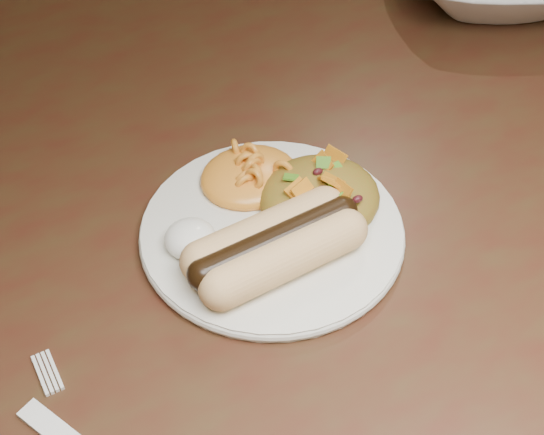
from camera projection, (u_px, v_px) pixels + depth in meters
table at (245, 279)px, 0.70m from camera, size 1.60×0.90×0.75m
plate at (272, 231)px, 0.61m from camera, size 0.23×0.23×0.01m
hotdog at (275, 245)px, 0.57m from camera, size 0.12×0.07×0.03m
mac_and_cheese at (249, 166)px, 0.63m from camera, size 0.09×0.09×0.03m
sour_cream at (190, 235)px, 0.58m from camera, size 0.05×0.05×0.02m
taco_salad at (320, 188)px, 0.61m from camera, size 0.10×0.10×0.04m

